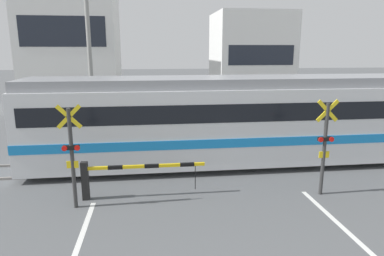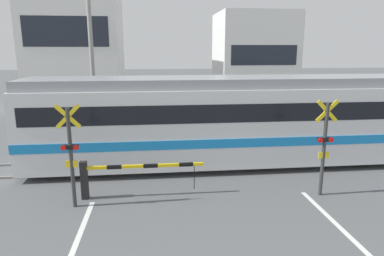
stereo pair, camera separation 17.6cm
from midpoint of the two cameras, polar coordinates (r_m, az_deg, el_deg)
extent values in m
cube|color=gray|center=(12.81, -0.25, -7.07)|extent=(50.00, 0.10, 0.08)
cube|color=gray|center=(14.16, -0.96, -5.11)|extent=(50.00, 0.10, 0.08)
cube|color=silver|center=(13.38, 7.22, 0.84)|extent=(15.93, 2.71, 2.83)
cube|color=gray|center=(13.14, 7.41, 7.66)|extent=(15.77, 2.38, 0.36)
cube|color=#197AC6|center=(13.47, 7.17, -0.93)|extent=(15.94, 2.76, 0.32)
cube|color=black|center=(13.26, 7.29, 3.54)|extent=(15.29, 2.75, 0.64)
cube|color=black|center=(13.68, -27.13, 2.50)|extent=(0.03, 1.90, 0.80)
cylinder|color=black|center=(12.72, -14.31, -6.01)|extent=(0.76, 0.12, 0.76)
cylinder|color=black|center=(14.08, -13.62, -4.13)|extent=(0.76, 0.12, 0.76)
cylinder|color=black|center=(15.06, 26.35, -4.02)|extent=(0.76, 0.12, 0.76)
cylinder|color=black|center=(16.22, 23.60, -2.61)|extent=(0.76, 0.12, 0.76)
cube|color=black|center=(10.85, -17.83, -8.39)|extent=(0.20, 0.20, 1.18)
cube|color=yellow|center=(10.52, -8.21, -6.32)|extent=(3.61, 0.09, 0.09)
cube|color=black|center=(10.58, -13.13, -6.42)|extent=(0.43, 0.10, 0.10)
cube|color=black|center=(10.52, -7.22, -6.29)|extent=(0.43, 0.10, 0.10)
cube|color=black|center=(10.57, -1.30, -6.10)|extent=(0.43, 0.10, 0.10)
cylinder|color=black|center=(10.74, 0.07, -8.26)|extent=(0.02, 0.02, 0.78)
cube|color=black|center=(16.84, 10.14, -0.45)|extent=(0.20, 0.20, 1.18)
cube|color=yellow|center=(16.31, 4.12, 0.68)|extent=(3.61, 0.09, 0.09)
cube|color=black|center=(16.51, 7.20, 0.76)|extent=(0.43, 0.10, 0.10)
cube|color=black|center=(16.28, 3.50, 0.66)|extent=(0.43, 0.10, 0.10)
cube|color=black|center=(16.12, -0.30, 0.56)|extent=(0.43, 0.10, 0.10)
cylinder|color=black|center=(16.19, -1.18, -0.98)|extent=(0.02, 0.02, 0.78)
cylinder|color=#333333|center=(10.14, -19.79, -4.95)|extent=(0.11, 0.11, 2.88)
cube|color=yellow|center=(9.85, -20.32, 1.77)|extent=(0.68, 0.04, 0.68)
cube|color=yellow|center=(9.85, -20.32, 1.77)|extent=(0.68, 0.04, 0.68)
cube|color=black|center=(10.04, -19.94, -3.07)|extent=(0.44, 0.12, 0.12)
cylinder|color=red|center=(10.01, -20.98, -3.20)|extent=(0.15, 0.03, 0.15)
cylinder|color=red|center=(9.93, -19.08, -3.17)|extent=(0.15, 0.03, 0.15)
cube|color=yellow|center=(10.16, -19.76, -5.76)|extent=(0.32, 0.03, 0.20)
cylinder|color=#333333|center=(11.15, 20.73, -3.44)|extent=(0.11, 0.11, 2.88)
cube|color=yellow|center=(10.89, 21.23, 2.69)|extent=(0.68, 0.04, 0.68)
cube|color=yellow|center=(10.89, 21.23, 2.69)|extent=(0.68, 0.04, 0.68)
cube|color=black|center=(11.06, 20.87, -1.72)|extent=(0.44, 0.12, 0.12)
cylinder|color=red|center=(10.92, 20.27, -1.85)|extent=(0.15, 0.03, 0.15)
cylinder|color=red|center=(11.08, 21.83, -1.77)|extent=(0.15, 0.03, 0.15)
cube|color=yellow|center=(11.17, 20.72, -4.17)|extent=(0.32, 0.03, 0.20)
cylinder|color=#23232D|center=(19.33, -4.07, 0.98)|extent=(0.13, 0.13, 0.87)
cylinder|color=#23232D|center=(19.34, -3.66, 0.99)|extent=(0.13, 0.13, 0.87)
cube|color=maroon|center=(19.19, -3.90, 3.27)|extent=(0.38, 0.22, 0.69)
sphere|color=tan|center=(19.12, -3.92, 4.65)|extent=(0.24, 0.24, 0.24)
cube|color=white|center=(28.55, -19.59, 13.62)|extent=(6.90, 5.49, 10.29)
cube|color=#1E232D|center=(25.89, -20.98, 14.82)|extent=(5.80, 0.03, 2.06)
cube|color=white|center=(29.15, 9.54, 11.24)|extent=(5.98, 5.49, 7.34)
cube|color=#1E232D|center=(26.52, 11.29, 11.82)|extent=(5.02, 0.03, 1.47)
cylinder|color=gray|center=(18.39, -16.89, 10.62)|extent=(0.22, 0.22, 7.72)
camera|label=1|loc=(0.09, -90.40, -0.09)|focal=32.00mm
camera|label=2|loc=(0.09, 89.60, 0.09)|focal=32.00mm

